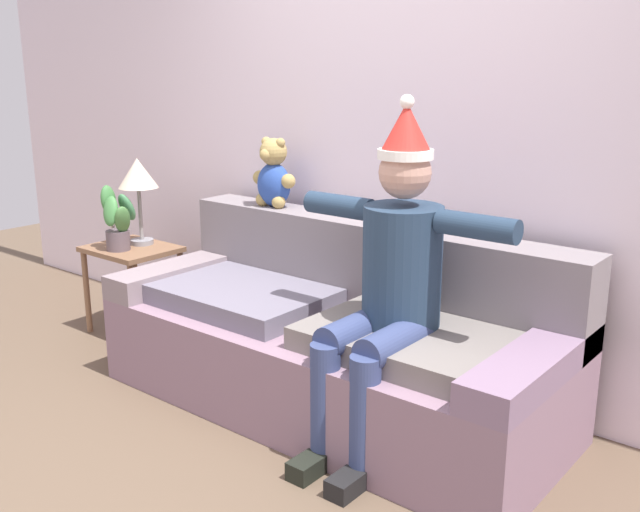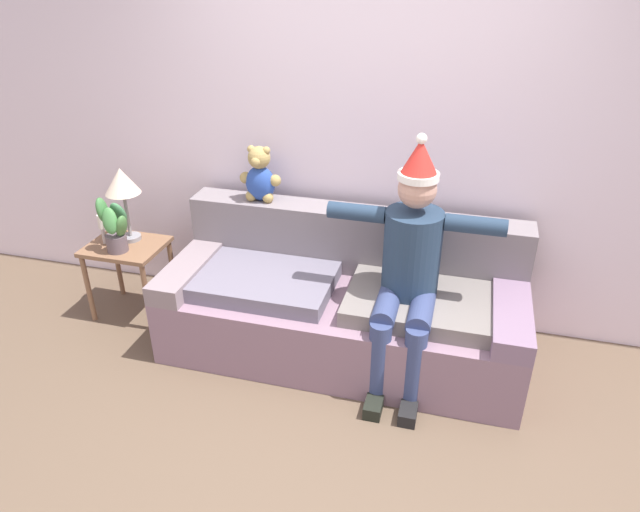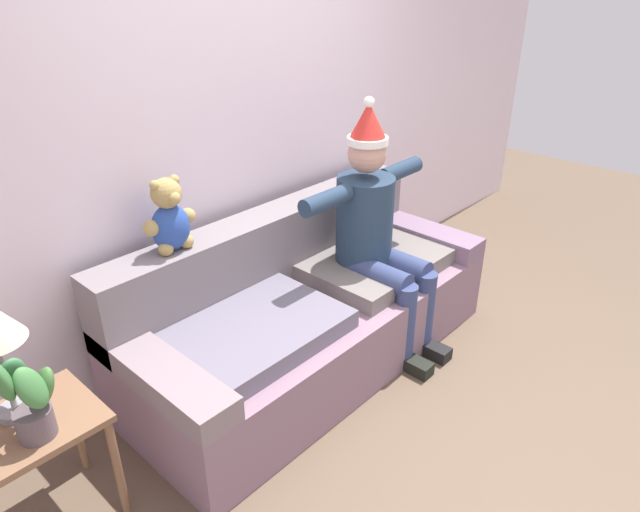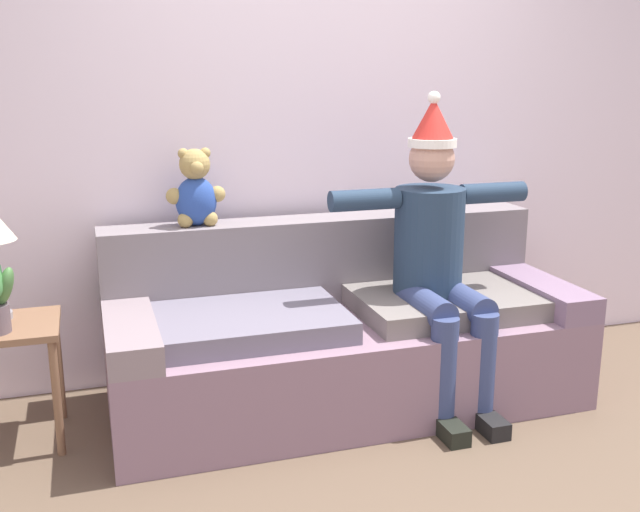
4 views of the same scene
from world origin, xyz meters
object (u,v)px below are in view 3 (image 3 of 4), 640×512
Objects in this scene: couch at (307,310)px; teddy_bear at (170,218)px; potted_plant at (27,397)px; person_seated at (377,229)px; side_table at (32,441)px.

couch is 1.01m from teddy_bear.
teddy_bear reaches higher than potted_plant.
person_seated is at bearing -2.23° from potted_plant.
potted_plant reaches higher than side_table.
person_seated is 2.00m from potted_plant.
teddy_bear is 1.13m from side_table.
potted_plant is at bearing -157.40° from teddy_bear.
side_table is 1.42× the size of potted_plant.
side_table is at bearing -179.84° from couch.
person_seated is 1.20m from teddy_bear.
person_seated reaches higher than side_table.
couch is at bearing 157.86° from person_seated.
side_table is at bearing 94.51° from potted_plant.
teddy_bear is 0.98× the size of potted_plant.
teddy_bear is 0.69× the size of side_table.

